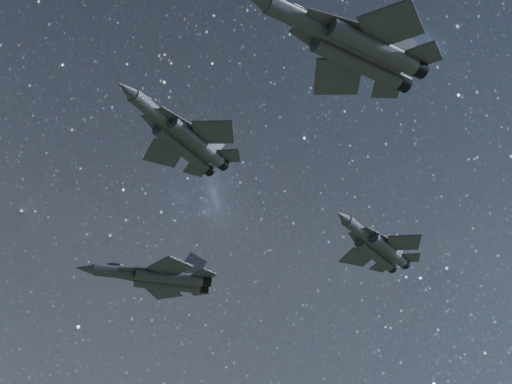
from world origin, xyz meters
TOP-DOWN VIEW (x-y plane):
  - jet_lead at (-10.55, -5.67)m, footprint 15.14×10.01m
  - jet_left at (0.90, 21.05)m, footprint 17.77×11.79m
  - jet_right at (-4.80, -23.49)m, footprint 17.93×12.71m
  - jet_slot at (20.52, 1.31)m, footprint 16.13×10.76m

SIDE VIEW (x-z plane):
  - jet_left at x=0.90m, z-range 142.12..146.64m
  - jet_lead at x=-10.55m, z-range 142.97..146.84m
  - jet_right at x=-4.80m, z-range 143.02..147.58m
  - jet_slot at x=20.52m, z-range 143.98..148.07m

